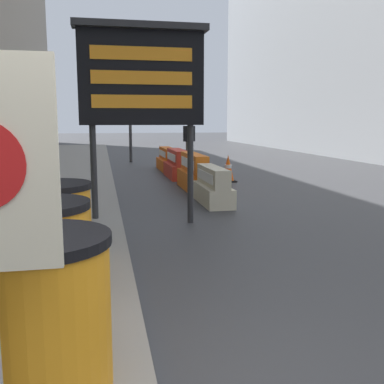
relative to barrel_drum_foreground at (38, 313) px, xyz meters
The scene contains 11 objects.
barrel_drum_foreground is the anchor object (origin of this frame).
barrel_drum_middle 1.09m from the barrel_drum_foreground, 97.52° to the left, with size 0.85×0.85×0.92m.
barrel_drum_back 2.18m from the barrel_drum_foreground, 94.06° to the left, with size 0.85×0.85×0.92m.
message_board 5.08m from the barrel_drum_foreground, 77.53° to the left, with size 2.07×0.36×3.16m.
jersey_barrier_cream 6.81m from the barrel_drum_foreground, 67.56° to the left, with size 0.53×1.61×0.76m.
jersey_barrier_orange_near 8.62m from the barrel_drum_foreground, 72.45° to the left, with size 0.53×1.92×0.89m.
jersey_barrier_red_striped 10.93m from the barrel_drum_foreground, 76.24° to the left, with size 0.63×1.84×0.83m.
jersey_barrier_orange_far 13.00m from the barrel_drum_foreground, 78.47° to the left, with size 0.57×1.84×0.77m.
traffic_cone_near 10.17m from the barrel_drum_foreground, 67.97° to the left, with size 0.42×0.42×0.75m.
traffic_light_near_curb 16.10m from the barrel_drum_foreground, 84.42° to the left, with size 0.28×0.45×3.62m.
pedestrian_worker 16.49m from the barrel_drum_foreground, 75.99° to the left, with size 0.52×0.46×1.69m.
Camera 1 is at (-0.28, -1.93, 1.69)m, focal length 42.00 mm.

